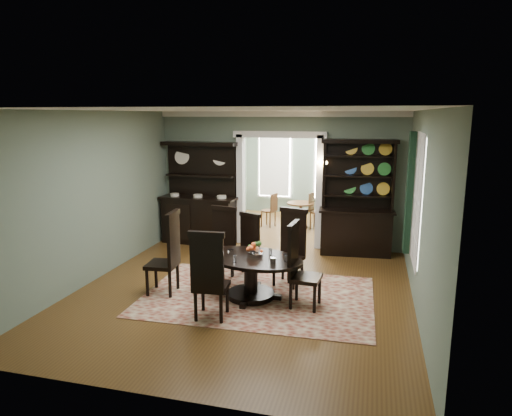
{
  "coord_description": "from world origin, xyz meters",
  "views": [
    {
      "loc": [
        2.02,
        -6.92,
        2.93
      ],
      "look_at": [
        0.08,
        0.6,
        1.33
      ],
      "focal_mm": 32.0,
      "sensor_mm": 36.0,
      "label": 1
    }
  ],
  "objects_px": {
    "sideboard": "(200,208)",
    "parlor_table": "(301,211)",
    "welsh_dresser": "(357,213)",
    "dining_table": "(251,269)"
  },
  "relations": [
    {
      "from": "sideboard",
      "to": "welsh_dresser",
      "type": "height_order",
      "value": "welsh_dresser"
    },
    {
      "from": "sideboard",
      "to": "welsh_dresser",
      "type": "distance_m",
      "value": 3.55
    },
    {
      "from": "dining_table",
      "to": "welsh_dresser",
      "type": "relative_size",
      "value": 0.8
    },
    {
      "from": "sideboard",
      "to": "parlor_table",
      "type": "height_order",
      "value": "sideboard"
    },
    {
      "from": "dining_table",
      "to": "welsh_dresser",
      "type": "distance_m",
      "value": 3.31
    },
    {
      "from": "sideboard",
      "to": "parlor_table",
      "type": "relative_size",
      "value": 3.23
    },
    {
      "from": "welsh_dresser",
      "to": "parlor_table",
      "type": "height_order",
      "value": "welsh_dresser"
    },
    {
      "from": "sideboard",
      "to": "parlor_table",
      "type": "xyz_separation_m",
      "value": [
        2.04,
        1.99,
        -0.38
      ]
    },
    {
      "from": "welsh_dresser",
      "to": "parlor_table",
      "type": "relative_size",
      "value": 3.38
    },
    {
      "from": "sideboard",
      "to": "welsh_dresser",
      "type": "relative_size",
      "value": 0.96
    }
  ]
}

